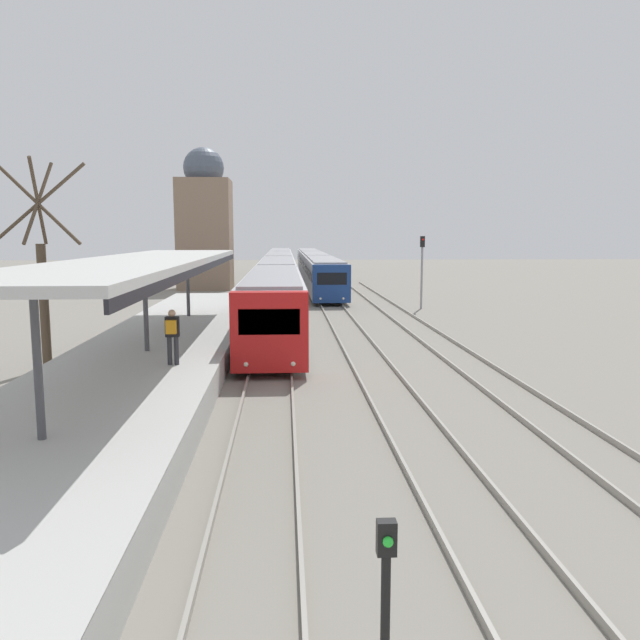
# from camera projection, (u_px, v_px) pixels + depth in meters

# --- Properties ---
(platform_canopy) EXTENTS (4.00, 22.89, 3.09)m
(platform_canopy) POSITION_uv_depth(u_px,v_px,m) (145.00, 262.00, 20.49)
(platform_canopy) COLOR beige
(platform_canopy) RESTS_ON station_platform
(person_on_platform) EXTENTS (0.40, 0.40, 1.66)m
(person_on_platform) POSITION_uv_depth(u_px,v_px,m) (172.00, 332.00, 18.46)
(person_on_platform) COLOR #2D2D33
(person_on_platform) RESTS_ON station_platform
(train_near) EXTENTS (2.57, 64.92, 3.03)m
(train_near) POSITION_uv_depth(u_px,v_px,m) (279.00, 272.00, 52.25)
(train_near) COLOR red
(train_near) RESTS_ON ground_plane
(train_far) EXTENTS (2.56, 48.28, 2.92)m
(train_far) POSITION_uv_depth(u_px,v_px,m) (314.00, 265.00, 65.02)
(train_far) COLOR navy
(train_far) RESTS_ON ground_plane
(signal_post_near) EXTENTS (0.20, 0.21, 1.88)m
(signal_post_near) POSITION_uv_depth(u_px,v_px,m) (386.00, 587.00, 6.35)
(signal_post_near) COLOR black
(signal_post_near) RESTS_ON ground_plane
(signal_mast_far) EXTENTS (0.28, 0.29, 4.68)m
(signal_mast_far) POSITION_uv_depth(u_px,v_px,m) (422.00, 263.00, 40.10)
(signal_mast_far) COLOR gray
(signal_mast_far) RESTS_ON ground_plane
(distant_domed_building) EXTENTS (4.58, 4.58, 12.30)m
(distant_domed_building) POSITION_uv_depth(u_px,v_px,m) (205.00, 223.00, 54.76)
(distant_domed_building) COLOR #89705B
(distant_domed_building) RESTS_ON ground_plane
(bare_tree_background) EXTENTS (3.33, 2.07, 7.30)m
(bare_tree_background) POSITION_uv_depth(u_px,v_px,m) (42.00, 274.00, 21.67)
(bare_tree_background) COLOR #4C3D2D
(bare_tree_background) RESTS_ON ground_plane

